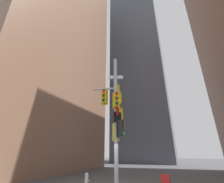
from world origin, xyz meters
The scene contains 4 objects.
building_tower_left centered at (-16.18, 4.26, 21.80)m, with size 17.93×17.93×43.59m, color brown.
building_mid_block centered at (-3.67, 27.67, 24.31)m, with size 12.70×12.70×48.62m, color #4C5460.
signal_pole_assembly centered at (-0.13, 0.35, 4.85)m, with size 2.24×3.45×8.87m.
fire_hydrant centered at (-2.16, 0.20, 0.41)m, with size 0.33×0.23×0.78m.
Camera 1 is at (3.77, -9.46, 1.99)m, focal length 24.28 mm.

